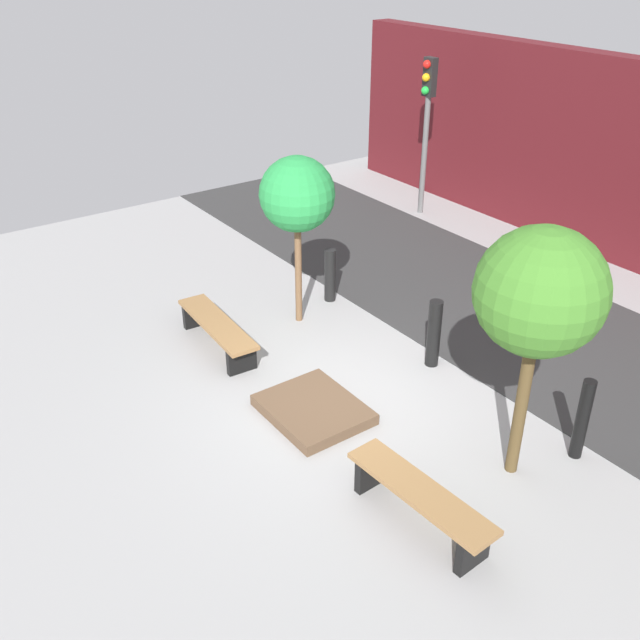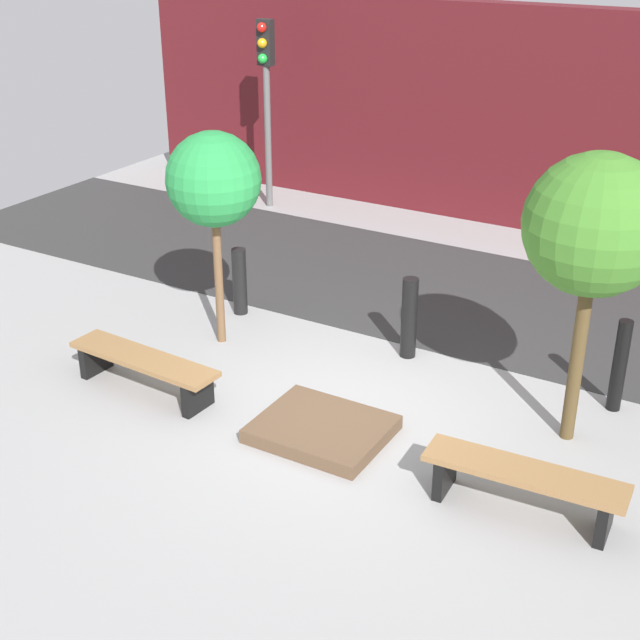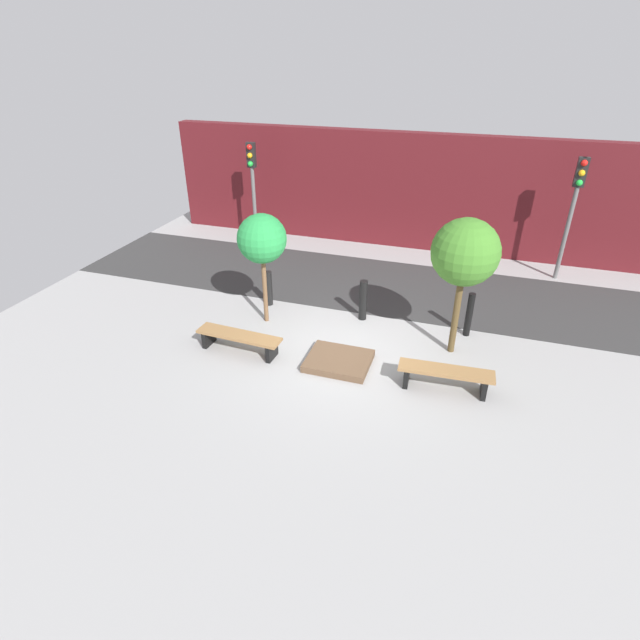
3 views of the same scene
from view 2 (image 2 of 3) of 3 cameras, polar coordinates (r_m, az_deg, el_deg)
The scene contains 12 objects.
ground_plane at distance 9.98m, azimuth 1.52°, elevation -6.11°, with size 18.00×18.00×0.00m, color #949494.
road_strip at distance 13.02m, azimuth 9.53°, elevation 1.43°, with size 18.00×3.67×0.01m, color #303030.
building_facade at distance 15.62m, azimuth 14.84°, elevation 12.10°, with size 16.20×0.50×3.70m, color #511419.
bench_left at distance 10.50m, azimuth -11.21°, elevation -2.87°, with size 1.99×0.56×0.44m.
bench_right at distance 8.55m, azimuth 12.90°, elevation -10.04°, with size 1.89×0.54×0.47m.
planter_bed at distance 9.58m, azimuth 0.13°, elevation -7.00°, with size 1.36×1.14×0.15m, color brown.
tree_behind_left_bench at distance 10.89m, azimuth -6.83°, elevation 8.85°, with size 1.16×1.16×2.74m.
tree_behind_right_bench at distance 8.96m, azimuth 17.22°, elevation 5.71°, with size 1.41×1.41×3.09m.
bollard_far_left at distance 12.24m, azimuth -5.17°, elevation 2.48°, with size 0.19×0.19×0.94m, color black.
bollard_left at distance 11.05m, azimuth 5.73°, elevation 0.13°, with size 0.20×0.20×1.05m, color black.
bollard_center at distance 10.37m, azimuth 18.62°, elevation -2.79°, with size 0.16×0.16×1.09m, color black.
traffic_light_west at distance 16.31m, azimuth -3.48°, elevation 15.11°, with size 0.28×0.27×3.35m.
Camera 2 is at (4.07, -7.48, 5.20)m, focal length 50.00 mm.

